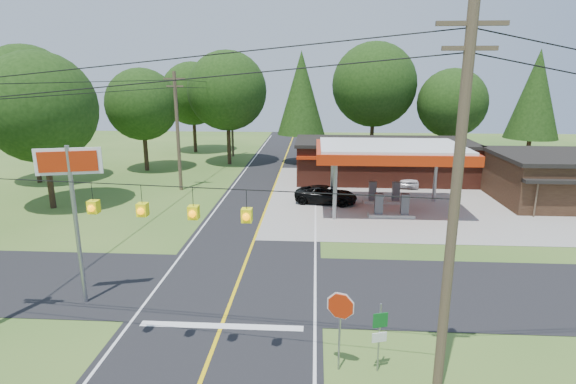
# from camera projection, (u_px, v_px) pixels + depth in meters

# --- Properties ---
(ground) EXTENTS (120.00, 120.00, 0.00)m
(ground) POSITION_uv_depth(u_px,v_px,m) (237.00, 286.00, 21.23)
(ground) COLOR #375F21
(ground) RESTS_ON ground
(main_highway) EXTENTS (8.00, 120.00, 0.02)m
(main_highway) POSITION_uv_depth(u_px,v_px,m) (237.00, 285.00, 21.22)
(main_highway) COLOR black
(main_highway) RESTS_ON ground
(cross_road) EXTENTS (70.00, 7.00, 0.02)m
(cross_road) POSITION_uv_depth(u_px,v_px,m) (237.00, 285.00, 21.22)
(cross_road) COLOR black
(cross_road) RESTS_ON ground
(lane_center_yellow) EXTENTS (0.15, 110.00, 0.00)m
(lane_center_yellow) POSITION_uv_depth(u_px,v_px,m) (237.00, 285.00, 21.22)
(lane_center_yellow) COLOR yellow
(lane_center_yellow) RESTS_ON main_highway
(gas_canopy) EXTENTS (10.60, 7.40, 4.88)m
(gas_canopy) POSITION_uv_depth(u_px,v_px,m) (390.00, 153.00, 32.19)
(gas_canopy) COLOR gray
(gas_canopy) RESTS_ON ground
(convenience_store) EXTENTS (16.40, 7.55, 3.80)m
(convenience_store) POSITION_uv_depth(u_px,v_px,m) (383.00, 160.00, 42.37)
(convenience_store) COLOR #592519
(convenience_store) RESTS_ON ground
(utility_pole_near_right) EXTENTS (1.80, 0.30, 11.50)m
(utility_pole_near_right) POSITION_uv_depth(u_px,v_px,m) (454.00, 211.00, 12.53)
(utility_pole_near_right) COLOR #473828
(utility_pole_near_right) RESTS_ON ground
(utility_pole_far_left) EXTENTS (1.80, 0.30, 10.00)m
(utility_pole_far_left) POSITION_uv_depth(u_px,v_px,m) (178.00, 130.00, 37.79)
(utility_pole_far_left) COLOR #473828
(utility_pole_far_left) RESTS_ON ground
(utility_pole_north) EXTENTS (0.30, 0.30, 9.50)m
(utility_pole_north) POSITION_uv_depth(u_px,v_px,m) (232.00, 117.00, 54.24)
(utility_pole_north) COLOR #473828
(utility_pole_north) RESTS_ON ground
(overhead_beacons) EXTENTS (17.04, 2.04, 1.03)m
(overhead_beacons) POSITION_uv_depth(u_px,v_px,m) (166.00, 189.00, 13.93)
(overhead_beacons) COLOR black
(overhead_beacons) RESTS_ON ground
(treeline_backdrop) EXTENTS (70.27, 51.59, 13.30)m
(treeline_backdrop) POSITION_uv_depth(u_px,v_px,m) (286.00, 99.00, 42.50)
(treeline_backdrop) COLOR #332316
(treeline_backdrop) RESTS_ON ground
(suv_car) EXTENTS (5.60, 5.60, 1.33)m
(suv_car) POSITION_uv_depth(u_px,v_px,m) (326.00, 195.00, 34.81)
(suv_car) COLOR black
(suv_car) RESTS_ON ground
(sedan_car) EXTENTS (4.67, 4.67, 1.44)m
(sedan_car) POSITION_uv_depth(u_px,v_px,m) (407.00, 177.00, 40.63)
(sedan_car) COLOR white
(sedan_car) RESTS_ON ground
(big_stop_sign) EXTENTS (2.50, 0.74, 6.92)m
(big_stop_sign) POSITION_uv_depth(u_px,v_px,m) (72.00, 188.00, 18.37)
(big_stop_sign) COLOR gray
(big_stop_sign) RESTS_ON ground
(octagonal_stop_sign) EXTENTS (0.93, 0.38, 2.87)m
(octagonal_stop_sign) POSITION_uv_depth(u_px,v_px,m) (340.00, 312.00, 14.61)
(octagonal_stop_sign) COLOR gray
(octagonal_stop_sign) RESTS_ON ground
(route_sign_post) EXTENTS (0.50, 0.17, 2.50)m
(route_sign_post) POSITION_uv_depth(u_px,v_px,m) (380.00, 332.00, 14.69)
(route_sign_post) COLOR gray
(route_sign_post) RESTS_ON ground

